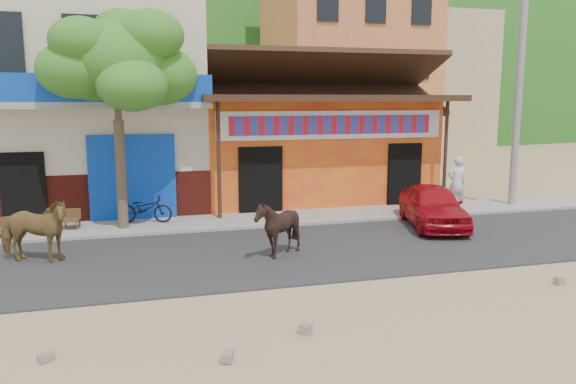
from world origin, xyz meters
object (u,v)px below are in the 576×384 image
tree (118,120)px  pedestrian (457,183)px  utility_pole (519,85)px  cow_tan (33,230)px  cafe_chair_right (9,219)px  cow_dark (278,228)px  red_car (433,206)px  scooter (145,209)px  cafe_chair_left (70,211)px

tree → pedestrian: tree is taller
utility_pole → cow_tan: utility_pole is taller
cow_tan → cafe_chair_right: cow_tan is taller
utility_pole → cafe_chair_right: size_ratio=7.90×
utility_pole → tree: bearing=-179.1°
cow_tan → cow_dark: cow_tan is taller
cafe_chair_right → red_car: bearing=-33.9°
tree → pedestrian: size_ratio=3.45×
tree → utility_pole: 12.84m
cow_dark → pedestrian: size_ratio=0.79×
cow_tan → red_car: size_ratio=0.48×
utility_pole → scooter: 12.72m
pedestrian → red_car: bearing=50.3°
pedestrian → scooter: bearing=3.4°
tree → red_car: (8.58, -1.85, -2.47)m
red_car → cow_tan: bearing=-160.6°
scooter → pedestrian: (9.82, -0.64, 0.45)m
scooter → cafe_chair_left: bearing=111.8°
red_car → cafe_chair_right: (-11.40, 1.39, -0.02)m
utility_pole → pedestrian: utility_pole is taller
cow_tan → red_car: bearing=-66.4°
cow_tan → pedestrian: 12.56m
tree → utility_pole: size_ratio=0.75×
cow_dark → tree: bearing=-131.5°
cow_dark → pedestrian: 7.78m
utility_pole → pedestrian: bearing=-172.0°
tree → pedestrian: 10.63m
cafe_chair_right → cow_dark: bearing=-54.1°
pedestrian → cafe_chair_right: size_ratio=1.72×
cow_tan → pedestrian: bearing=-59.3°
utility_pole → red_car: (-4.22, -2.05, -3.47)m
utility_pole → cafe_chair_left: utility_pole is taller
tree → pedestrian: bearing=-0.7°
red_car → cow_dark: bearing=-145.3°
scooter → cafe_chair_right: bearing=120.0°
cow_dark → cafe_chair_right: 7.10m
red_car → cafe_chair_right: size_ratio=3.54×
tree → cow_tan: bearing=-125.0°
cow_dark → red_car: size_ratio=0.38×
tree → red_car: bearing=-12.2°
cow_tan → cafe_chair_left: size_ratio=1.72×
utility_pole → red_car: size_ratio=2.23×
pedestrian → tree: bearing=6.4°
scooter → cafe_chair_left: 2.02m
cow_tan → red_car: (10.47, 0.84, -0.12)m
scooter → cafe_chair_right: cafe_chair_right is taller
red_car → cafe_chair_left: 10.20m
pedestrian → cafe_chair_right: pedestrian is taller
cafe_chair_right → pedestrian: bearing=-25.6°
utility_pole → cafe_chair_right: utility_pole is taller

